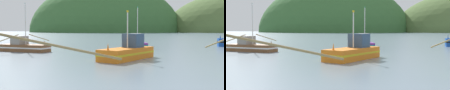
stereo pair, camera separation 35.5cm
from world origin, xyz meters
The scene contains 4 objects.
hill_far_center centered at (-44.13, 249.42, 0.00)m, with size 145.20×116.16×95.41m, color #386633.
fishing_boat_brown centered at (-12.99, 31.36, 0.70)m, with size 7.94×11.47×6.83m.
fishing_boat_purple centered at (2.04, 44.45, 0.74)m, with size 4.35×11.29×7.09m.
fishing_boat_orange centered at (2.57, 24.31, 0.81)m, with size 5.49×7.90×5.11m.
Camera 2 is at (5.83, -3.25, 3.20)m, focal length 42.46 mm.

